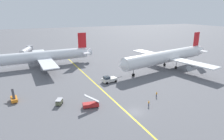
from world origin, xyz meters
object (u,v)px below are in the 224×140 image
(gse_belt_loader_portside, at_px, (14,99))
(gse_stair_truck_yellow, at_px, (91,104))
(ground_crew_wing_walker_right, at_px, (149,103))
(jet_bridge, at_px, (27,50))
(ground_crew_ramp_agent_by_cones, at_px, (156,94))
(airliner_at_gate_left, at_px, (39,57))
(airliner_being_pushed, at_px, (167,57))
(pushback_tug, at_px, (109,79))
(gse_baggage_cart_near_cluster, at_px, (59,102))

(gse_belt_loader_portside, bearing_deg, gse_stair_truck_yellow, -32.23)
(ground_crew_wing_walker_right, distance_m, jet_bridge, 88.02)
(gse_belt_loader_portside, bearing_deg, ground_crew_ramp_agent_by_cones, -18.87)
(airliner_at_gate_left, relative_size, ground_crew_ramp_agent_by_cones, 31.97)
(airliner_being_pushed, relative_size, gse_stair_truck_yellow, 11.57)
(ground_crew_ramp_agent_by_cones, height_order, jet_bridge, jet_bridge)
(ground_crew_ramp_agent_by_cones, distance_m, jet_bridge, 86.32)
(gse_belt_loader_portside, distance_m, ground_crew_ramp_agent_by_cones, 44.13)
(pushback_tug, xyz_separation_m, gse_baggage_cart_near_cluster, (-20.52, -11.65, -0.33))
(airliner_being_pushed, relative_size, pushback_tug, 6.28)
(pushback_tug, xyz_separation_m, gse_belt_loader_portside, (-32.83, -3.97, -0.37))
(gse_stair_truck_yellow, distance_m, ground_crew_wing_walker_right, 16.67)
(gse_stair_truck_yellow, xyz_separation_m, gse_baggage_cart_near_cluster, (-8.04, 5.15, -0.16))
(ground_crew_wing_walker_right, bearing_deg, ground_crew_ramp_agent_by_cones, 36.95)
(gse_baggage_cart_near_cluster, distance_m, ground_crew_wing_walker_right, 26.08)
(gse_baggage_cart_near_cluster, xyz_separation_m, ground_crew_wing_walker_right, (23.68, -10.93, 0.00))
(gse_baggage_cart_near_cluster, xyz_separation_m, jet_bridge, (-7.86, 71.18, 3.31))
(gse_baggage_cart_near_cluster, bearing_deg, ground_crew_wing_walker_right, -24.78)
(ground_crew_ramp_agent_by_cones, relative_size, jet_bridge, 0.10)
(gse_belt_loader_portside, xyz_separation_m, ground_crew_wing_walker_right, (35.99, -18.61, 0.04))
(ground_crew_ramp_agent_by_cones, xyz_separation_m, jet_bridge, (-37.30, 77.77, 3.28))
(gse_baggage_cart_near_cluster, bearing_deg, gse_belt_loader_portside, 148.05)
(gse_belt_loader_portside, bearing_deg, jet_bridge, 85.99)
(ground_crew_ramp_agent_by_cones, bearing_deg, ground_crew_wing_walker_right, -143.05)
(gse_stair_truck_yellow, bearing_deg, gse_baggage_cart_near_cluster, 147.34)
(airliner_at_gate_left, distance_m, gse_baggage_cart_near_cluster, 45.46)
(airliner_being_pushed, relative_size, gse_baggage_cart_near_cluster, 17.81)
(jet_bridge, bearing_deg, gse_belt_loader_portside, -94.01)
(gse_belt_loader_portside, height_order, jet_bridge, jet_bridge)
(jet_bridge, bearing_deg, ground_crew_wing_walker_right, -68.99)
(pushback_tug, height_order, jet_bridge, jet_bridge)
(gse_belt_loader_portside, xyz_separation_m, ground_crew_ramp_agent_by_cones, (41.76, -14.27, 0.07))
(jet_bridge, bearing_deg, airliner_being_pushed, -40.94)
(gse_belt_loader_portside, height_order, ground_crew_ramp_agent_by_cones, gse_belt_loader_portside)
(gse_baggage_cart_near_cluster, distance_m, ground_crew_ramp_agent_by_cones, 30.17)
(airliner_being_pushed, bearing_deg, ground_crew_ramp_agent_by_cones, -132.91)
(airliner_being_pushed, relative_size, jet_bridge, 3.21)
(pushback_tug, bearing_deg, gse_baggage_cart_near_cluster, -150.41)
(airliner_at_gate_left, bearing_deg, airliner_being_pushed, -25.70)
(gse_baggage_cart_near_cluster, height_order, gse_belt_loader_portside, gse_belt_loader_portside)
(airliner_at_gate_left, distance_m, gse_stair_truck_yellow, 51.61)
(airliner_at_gate_left, height_order, gse_belt_loader_portside, airliner_at_gate_left)
(airliner_at_gate_left, xyz_separation_m, ground_crew_ramp_agent_by_cones, (32.01, -51.79, -4.11))
(airliner_being_pushed, bearing_deg, jet_bridge, 139.06)
(gse_baggage_cart_near_cluster, relative_size, ground_crew_ramp_agent_by_cones, 1.84)
(gse_stair_truck_yellow, height_order, ground_crew_wing_walker_right, gse_stair_truck_yellow)
(airliner_being_pushed, xyz_separation_m, pushback_tug, (-32.29, -6.90, -4.54))
(pushback_tug, xyz_separation_m, ground_crew_wing_walker_right, (3.16, -22.58, -0.33))
(pushback_tug, bearing_deg, airliner_being_pushed, 12.06)
(pushback_tug, relative_size, gse_belt_loader_portside, 1.77)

